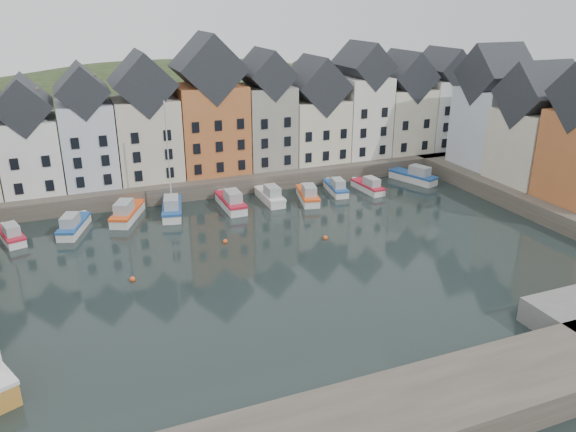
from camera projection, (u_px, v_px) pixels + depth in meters
ground at (290, 268)px, 52.35m from camera, size 260.00×260.00×0.00m
far_quay at (209, 173)px, 77.95m from camera, size 90.00×16.00×2.00m
right_quay at (565, 199)px, 67.52m from camera, size 14.00×54.00×2.00m
hillside at (180, 232)px, 107.26m from camera, size 153.60×70.40×64.00m
far_terrace at (233, 117)px, 74.51m from camera, size 72.37×8.16×17.78m
right_terrace at (537, 127)px, 68.72m from camera, size 8.30×24.25×16.36m
mooring_buoys at (233, 252)px, 55.51m from camera, size 20.50×5.50×0.50m
boat_a at (11, 235)px, 58.10m from camera, size 3.35×6.09×2.24m
boat_b at (73, 226)px, 60.33m from camera, size 3.97×6.60×2.42m
boat_c at (127, 213)px, 63.76m from camera, size 4.82×7.22×2.67m
boat_d at (172, 208)px, 65.14m from camera, size 3.55×7.27×13.33m
boat_e at (231, 202)px, 67.20m from camera, size 2.18×6.96×2.67m
boat_f at (270, 196)px, 69.40m from camera, size 2.07×6.45×2.47m
boat_g at (308, 195)px, 69.71m from camera, size 3.43×6.72×2.47m
boat_h at (336, 188)px, 72.73m from camera, size 2.68×6.02×2.23m
boat_i at (369, 186)px, 73.29m from camera, size 2.16×5.88×2.22m
boat_j at (414, 176)px, 77.07m from camera, size 4.35×7.14×2.62m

